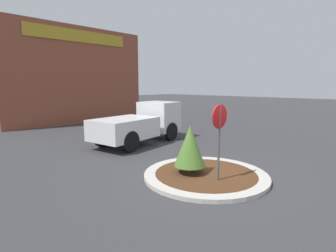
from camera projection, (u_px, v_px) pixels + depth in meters
ground_plane at (206, 177)px, 8.79m from camera, size 120.00×120.00×0.00m
traffic_island at (206, 175)px, 8.78m from camera, size 4.13×4.13×0.13m
stop_sign at (219, 129)px, 7.90m from camera, size 0.75×0.07×2.51m
island_shrub at (190, 146)px, 8.67m from camera, size 1.04×1.04×1.61m
utility_truck at (141, 123)px, 13.90m from camera, size 5.50×2.85×2.10m
storefront_building at (65, 76)px, 22.77m from camera, size 11.61×6.07×7.62m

